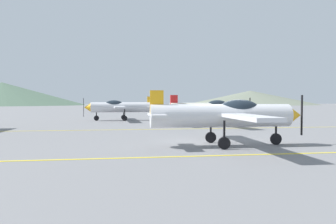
{
  "coord_description": "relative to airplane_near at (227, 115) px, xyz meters",
  "views": [
    {
      "loc": [
        -4.77,
        -15.38,
        2.13
      ],
      "look_at": [
        -1.11,
        10.0,
        1.2
      ],
      "focal_mm": 33.04,
      "sensor_mm": 36.0,
      "label": 1
    }
  ],
  "objects": [
    {
      "name": "airplane_mid",
      "position": [
        2.59,
        11.65,
        0.0
      ],
      "size": [
        7.62,
        8.73,
        2.61
      ],
      "color": "silver",
      "rests_on": "ground_plane"
    },
    {
      "name": "apron_line_near",
      "position": [
        -0.08,
        -2.55,
        -1.46
      ],
      "size": [
        80.0,
        0.16,
        0.01
      ],
      "primitive_type": "cube",
      "color": "yellow",
      "rests_on": "ground_plane"
    },
    {
      "name": "ground_plane",
      "position": [
        -0.08,
        1.34,
        -1.47
      ],
      "size": [
        400.0,
        400.0,
        0.0
      ],
      "primitive_type": "plane",
      "color": "slate"
    },
    {
      "name": "airplane_far",
      "position": [
        -5.28,
        20.0,
        0.0
      ],
      "size": [
        7.57,
        8.71,
        2.61
      ],
      "color": "silver",
      "rests_on": "ground_plane"
    },
    {
      "name": "hill_left",
      "position": [
        -64.17,
        148.7,
        4.17
      ],
      "size": [
        80.01,
        80.01,
        11.27
      ],
      "primitive_type": "cone",
      "color": "#4C6651",
      "rests_on": "ground_plane"
    },
    {
      "name": "airplane_near",
      "position": [
        0.0,
        0.0,
        0.0
      ],
      "size": [
        7.51,
        8.67,
        2.61
      ],
      "color": "silver",
      "rests_on": "ground_plane"
    },
    {
      "name": "car_sedan",
      "position": [
        12.3,
        25.95,
        -0.63
      ],
      "size": [
        4.66,
        3.44,
        1.62
      ],
      "color": "black",
      "rests_on": "ground_plane"
    },
    {
      "name": "apron_line_far",
      "position": [
        -0.08,
        8.84,
        -1.46
      ],
      "size": [
        80.0,
        0.16,
        0.01
      ],
      "primitive_type": "cube",
      "color": "yellow",
      "rests_on": "ground_plane"
    },
    {
      "name": "hill_centerleft",
      "position": [
        65.42,
        150.48,
        2.44
      ],
      "size": [
        72.59,
        72.59,
        7.82
      ],
      "primitive_type": "cone",
      "color": "slate",
      "rests_on": "ground_plane"
    }
  ]
}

